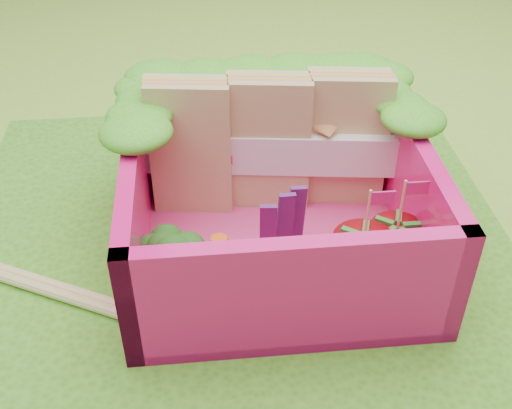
{
  "coord_description": "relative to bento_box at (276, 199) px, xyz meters",
  "views": [
    {
      "loc": [
        -0.13,
        -2.27,
        2.02
      ],
      "look_at": [
        0.09,
        -0.02,
        0.28
      ],
      "focal_mm": 45.0,
      "sensor_mm": 36.0,
      "label": 1
    }
  ],
  "objects": [
    {
      "name": "snap_peas",
      "position": [
        0.36,
        -0.22,
        -0.2
      ],
      "size": [
        0.52,
        0.53,
        0.05
      ],
      "color": "#73C43D",
      "rests_on": "bento_floor"
    },
    {
      "name": "bento_box",
      "position": [
        0.0,
        0.0,
        0.0
      ],
      "size": [
        1.3,
        1.3,
        0.55
      ],
      "color": "#FB157A",
      "rests_on": "placemat"
    },
    {
      "name": "placemat",
      "position": [
        -0.18,
        0.02,
        -0.29
      ],
      "size": [
        2.6,
        2.6,
        0.03
      ],
      "primitive_type": "cube",
      "color": "#4E9B23",
      "rests_on": "ground"
    },
    {
      "name": "strawberry_left",
      "position": [
        0.32,
        -0.34,
        -0.09
      ],
      "size": [
        0.26,
        0.26,
        0.5
      ],
      "color": "#B50B23",
      "rests_on": "bento_floor"
    },
    {
      "name": "purple_wedges",
      "position": [
        0.01,
        -0.14,
        -0.04
      ],
      "size": [
        0.21,
        0.14,
        0.38
      ],
      "color": "#491958",
      "rests_on": "bento_floor"
    },
    {
      "name": "carrot_sticks",
      "position": [
        -0.29,
        -0.32,
        -0.1
      ],
      "size": [
        0.12,
        0.16,
        0.25
      ],
      "color": "#F75314",
      "rests_on": "bento_floor"
    },
    {
      "name": "lettuce_ruffle",
      "position": [
        0.0,
        0.48,
        0.33
      ],
      "size": [
        1.43,
        0.77,
        0.11
      ],
      "color": "#38981B",
      "rests_on": "bento_box"
    },
    {
      "name": "sandwich_stack",
      "position": [
        0.0,
        0.3,
        0.1
      ],
      "size": [
        1.22,
        0.32,
        0.67
      ],
      "color": "tan",
      "rests_on": "bento_floor"
    },
    {
      "name": "bento_floor",
      "position": [
        0.0,
        -0.0,
        -0.25
      ],
      "size": [
        1.3,
        1.3,
        0.05
      ],
      "primitive_type": "cube",
      "color": "#E93B84",
      "rests_on": "placemat"
    },
    {
      "name": "broccoli",
      "position": [
        -0.47,
        -0.27,
        -0.04
      ],
      "size": [
        0.33,
        0.33,
        0.26
      ],
      "color": "#70AE54",
      "rests_on": "bento_floor"
    },
    {
      "name": "strawberry_right",
      "position": [
        0.48,
        -0.25,
        -0.1
      ],
      "size": [
        0.23,
        0.23,
        0.47
      ],
      "color": "#B50B23",
      "rests_on": "bento_floor"
    },
    {
      "name": "ground",
      "position": [
        -0.18,
        0.02,
        -0.31
      ],
      "size": [
        14.0,
        14.0,
        0.0
      ],
      "primitive_type": "plane",
      "color": "#91C838",
      "rests_on": "ground"
    }
  ]
}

